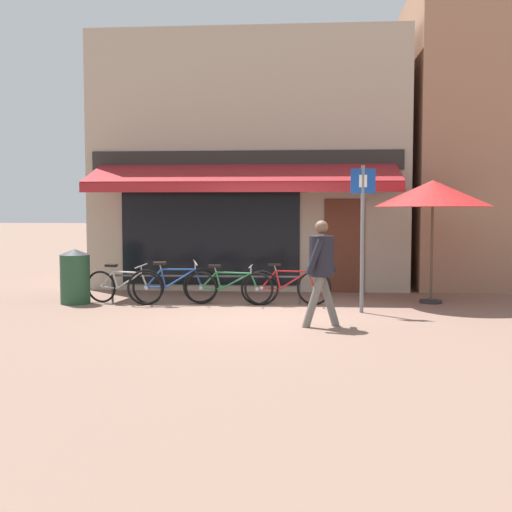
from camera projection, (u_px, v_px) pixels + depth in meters
The scene contains 11 objects.
ground_plane at pixel (266, 314), 11.41m from camera, with size 160.00×160.00×0.00m, color #846656.
shop_front at pixel (251, 165), 15.90m from camera, with size 7.41×4.46×5.97m.
bike_rack_rail at pixel (205, 280), 12.67m from camera, with size 3.84×0.04×0.57m.
bicycle_silver at pixel (124, 286), 12.68m from camera, with size 1.65×0.59×0.80m.
bicycle_blue at pixel (173, 285), 12.58m from camera, with size 1.75×0.67×0.87m.
bicycle_green at pixel (229, 287), 12.56m from camera, with size 1.76×0.52×0.78m.
bicycle_red at pixel (288, 286), 12.50m from camera, with size 1.71×0.52×0.83m.
pedestrian_adult at pixel (321, 263), 10.14m from camera, with size 0.62×0.60×1.71m.
litter_bin at pixel (75, 276), 12.69m from camera, with size 0.59×0.59×1.09m.
parking_sign at pixel (362, 224), 11.49m from camera, with size 0.44×0.07×2.65m.
cafe_parasol at pixel (433, 194), 12.65m from camera, with size 2.34×2.34×2.45m.
Camera 1 is at (0.67, -11.29, 1.85)m, focal length 45.00 mm.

